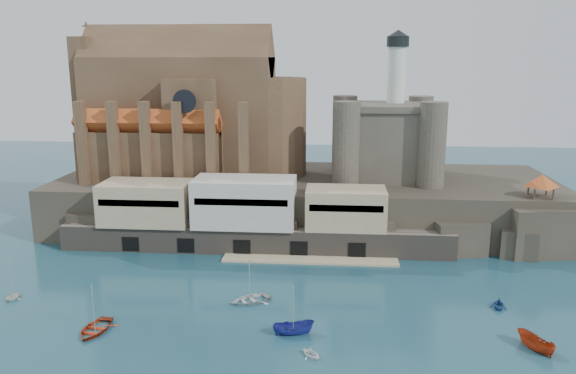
% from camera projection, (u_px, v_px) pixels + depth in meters
% --- Properties ---
extents(ground, '(300.00, 300.00, 0.00)m').
position_uv_depth(ground, '(290.00, 305.00, 78.72)').
color(ground, '#173E4C').
rests_on(ground, ground).
extents(promontory, '(100.00, 36.00, 10.00)m').
position_uv_depth(promontory, '(304.00, 201.00, 115.87)').
color(promontory, '#28241E').
rests_on(promontory, ground).
extents(quay, '(70.00, 12.00, 13.05)m').
position_uv_depth(quay, '(244.00, 217.00, 100.58)').
color(quay, '#62594F').
rests_on(quay, ground).
extents(church, '(47.00, 25.93, 30.51)m').
position_uv_depth(church, '(190.00, 116.00, 116.31)').
color(church, '#4A3522').
rests_on(church, promontory).
extents(castle_keep, '(21.20, 21.20, 29.30)m').
position_uv_depth(castle_keep, '(385.00, 137.00, 113.23)').
color(castle_keep, '#433E35').
rests_on(castle_keep, promontory).
extents(rock_outcrop, '(14.50, 10.50, 8.70)m').
position_uv_depth(rock_outcrop, '(537.00, 230.00, 99.60)').
color(rock_outcrop, '#28241E').
rests_on(rock_outcrop, ground).
extents(pavilion, '(6.40, 6.40, 5.40)m').
position_uv_depth(pavilion, '(542.00, 182.00, 97.79)').
color(pavilion, '#4A3522').
rests_on(pavilion, rock_outcrop).
extents(boat_0, '(4.66, 1.81, 6.36)m').
position_uv_depth(boat_0, '(95.00, 331.00, 71.20)').
color(boat_0, '#A93214').
rests_on(boat_0, ground).
extents(boat_1, '(2.76, 2.76, 2.81)m').
position_uv_depth(boat_1, '(311.00, 356.00, 65.26)').
color(boat_1, white).
rests_on(boat_1, ground).
extents(boat_2, '(2.42, 2.38, 5.29)m').
position_uv_depth(boat_2, '(293.00, 334.00, 70.52)').
color(boat_2, navy).
rests_on(boat_2, ground).
extents(boat_4, '(2.85, 2.12, 2.95)m').
position_uv_depth(boat_4, '(13.00, 299.00, 80.82)').
color(boat_4, silver).
rests_on(boat_4, ground).
extents(boat_5, '(2.75, 2.77, 5.27)m').
position_uv_depth(boat_5, '(535.00, 349.00, 66.79)').
color(boat_5, '#A03210').
rests_on(boat_5, ground).
extents(boat_6, '(3.30, 4.26, 5.95)m').
position_uv_depth(boat_6, '(250.00, 302.00, 79.90)').
color(boat_6, silver).
rests_on(boat_6, ground).
extents(boat_7, '(3.15, 2.38, 3.25)m').
position_uv_depth(boat_7, '(498.00, 308.00, 77.93)').
color(boat_7, navy).
rests_on(boat_7, ground).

